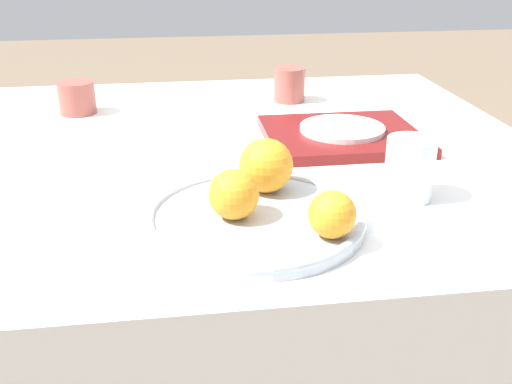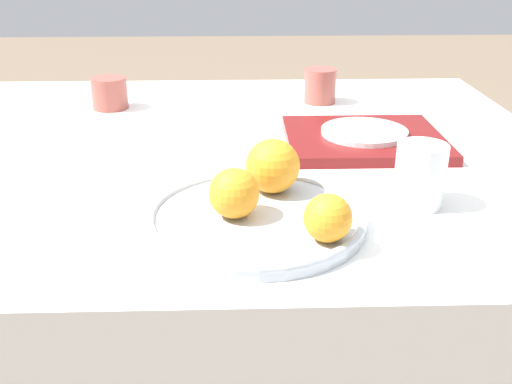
% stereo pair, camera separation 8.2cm
% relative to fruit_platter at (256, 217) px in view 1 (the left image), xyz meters
% --- Properties ---
extents(table, '(1.39, 1.08, 0.76)m').
position_rel_fruit_platter_xyz_m(table, '(-0.10, 0.34, -0.39)').
color(table, white).
rests_on(table, ground_plane).
extents(fruit_platter, '(0.31, 0.31, 0.02)m').
position_rel_fruit_platter_xyz_m(fruit_platter, '(0.00, 0.00, 0.00)').
color(fruit_platter, '#B2BCC6').
rests_on(fruit_platter, table).
extents(orange_0, '(0.08, 0.08, 0.08)m').
position_rel_fruit_platter_xyz_m(orange_0, '(0.03, 0.08, 0.05)').
color(orange_0, orange).
rests_on(orange_0, fruit_platter).
extents(orange_1, '(0.07, 0.07, 0.07)m').
position_rel_fruit_platter_xyz_m(orange_1, '(-0.03, -0.00, 0.04)').
color(orange_1, orange).
rests_on(orange_1, fruit_platter).
extents(orange_2, '(0.06, 0.06, 0.06)m').
position_rel_fruit_platter_xyz_m(orange_2, '(0.09, -0.08, 0.04)').
color(orange_2, orange).
rests_on(orange_2, fruit_platter).
extents(water_glass, '(0.07, 0.07, 0.10)m').
position_rel_fruit_platter_xyz_m(water_glass, '(0.24, 0.06, 0.04)').
color(water_glass, silver).
rests_on(water_glass, table).
extents(serving_tray, '(0.30, 0.26, 0.02)m').
position_rel_fruit_platter_xyz_m(serving_tray, '(0.22, 0.34, -0.00)').
color(serving_tray, maroon).
rests_on(serving_tray, table).
extents(side_plate, '(0.16, 0.16, 0.01)m').
position_rel_fruit_platter_xyz_m(side_plate, '(0.22, 0.34, 0.01)').
color(side_plate, white).
rests_on(side_plate, serving_tray).
extents(cup_0, '(0.07, 0.07, 0.08)m').
position_rel_fruit_platter_xyz_m(cup_0, '(0.17, 0.64, 0.03)').
color(cup_0, '#9E4C42').
rests_on(cup_0, table).
extents(cup_3, '(0.08, 0.08, 0.07)m').
position_rel_fruit_platter_xyz_m(cup_3, '(-0.32, 0.61, 0.02)').
color(cup_3, '#9E4C42').
rests_on(cup_3, table).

